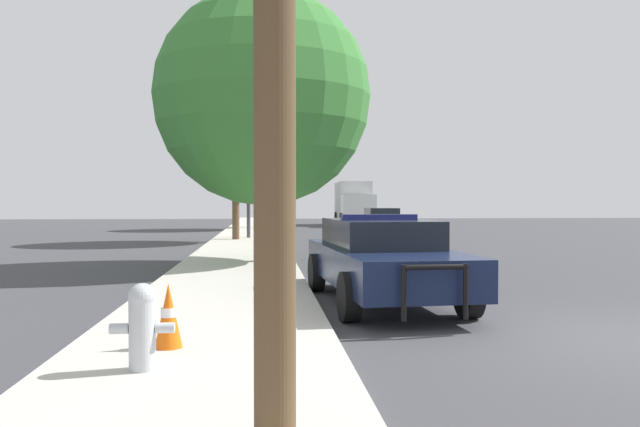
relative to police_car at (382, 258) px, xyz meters
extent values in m
plane|color=#3D3D42|center=(2.46, -3.04, -0.76)|extent=(110.00, 110.00, 0.00)
cube|color=#BCB7AD|center=(-2.64, -3.04, -0.69)|extent=(3.00, 110.00, 0.13)
cube|color=#141E3D|center=(0.00, -0.06, -0.11)|extent=(2.14, 5.05, 0.58)
cube|color=black|center=(-0.01, 0.19, 0.41)|extent=(1.73, 2.66, 0.46)
cylinder|color=black|center=(0.99, -1.53, -0.40)|extent=(0.29, 0.73, 0.72)
cylinder|color=black|center=(-0.79, -1.64, -0.40)|extent=(0.29, 0.73, 0.72)
cylinder|color=black|center=(0.79, 1.53, -0.40)|extent=(0.29, 0.73, 0.72)
cylinder|color=black|center=(-0.99, 1.41, -0.40)|extent=(0.29, 0.73, 0.72)
cylinder|color=black|center=(0.58, -2.61, -0.21)|extent=(0.07, 0.07, 0.71)
cylinder|color=black|center=(-0.24, -2.67, -0.21)|extent=(0.07, 0.07, 0.71)
cylinder|color=black|center=(0.17, -2.64, 0.12)|extent=(0.87, 0.13, 0.07)
cube|color=navy|center=(-0.01, 0.19, 0.69)|extent=(1.32, 0.29, 0.09)
cube|color=navy|center=(0.92, 0.00, -0.08)|extent=(0.24, 3.55, 0.16)
cylinder|color=#B7BCC1|center=(-3.13, -4.42, -0.30)|extent=(0.25, 0.25, 0.65)
sphere|color=#B7BCC1|center=(-3.13, -4.42, 0.05)|extent=(0.26, 0.26, 0.26)
cylinder|color=#B7BCC1|center=(-3.34, -4.42, -0.24)|extent=(0.17, 0.10, 0.10)
cylinder|color=#B7BCC1|center=(-2.92, -4.42, -0.24)|extent=(0.17, 0.10, 0.10)
cylinder|color=#424247|center=(-2.62, 17.13, 2.16)|extent=(0.16, 0.16, 5.57)
cylinder|color=#424247|center=(-1.18, 17.13, 4.79)|extent=(2.87, 0.11, 0.11)
cube|color=black|center=(0.26, 17.13, 4.34)|extent=(0.30, 0.24, 0.90)
sphere|color=red|center=(0.26, 17.00, 4.64)|extent=(0.20, 0.20, 0.20)
sphere|color=orange|center=(0.26, 17.00, 4.34)|extent=(0.20, 0.20, 0.20)
sphere|color=green|center=(0.26, 17.00, 4.04)|extent=(0.20, 0.20, 0.20)
cube|color=slate|center=(4.31, 22.14, -0.16)|extent=(1.84, 4.24, 0.56)
cube|color=black|center=(4.31, 22.35, 0.37)|extent=(1.57, 2.21, 0.48)
cylinder|color=black|center=(5.18, 20.82, -0.44)|extent=(0.25, 0.65, 0.64)
cylinder|color=black|center=(3.41, 20.83, -0.44)|extent=(0.25, 0.65, 0.64)
cylinder|color=black|center=(5.20, 23.44, -0.44)|extent=(0.25, 0.65, 0.64)
cylinder|color=black|center=(3.43, 23.45, -0.44)|extent=(0.25, 0.65, 0.64)
cube|color=silver|center=(4.41, 31.07, 0.56)|extent=(2.28, 2.13, 1.70)
cube|color=#B2B2B7|center=(4.54, 34.72, 1.03)|extent=(2.40, 5.34, 2.64)
cylinder|color=black|center=(5.50, 31.23, -0.29)|extent=(0.31, 0.96, 0.95)
cylinder|color=black|center=(3.34, 31.31, -0.29)|extent=(0.31, 0.96, 0.95)
cylinder|color=black|center=(5.66, 35.66, -0.29)|extent=(0.31, 0.96, 0.95)
cylinder|color=black|center=(3.50, 35.74, -0.29)|extent=(0.31, 0.96, 0.95)
cylinder|color=#4C3823|center=(-1.89, 28.18, 1.25)|extent=(0.40, 0.40, 3.76)
sphere|color=#5B9947|center=(-1.89, 28.18, 4.52)|extent=(5.06, 5.06, 5.06)
cylinder|color=brown|center=(-3.12, 15.98, 1.04)|extent=(0.30, 0.30, 3.35)
sphere|color=#999933|center=(-3.12, 15.98, 4.05)|extent=(4.84, 4.84, 4.84)
cylinder|color=brown|center=(-2.00, 6.20, 0.75)|extent=(0.38, 0.38, 2.76)
sphere|color=#387A33|center=(-2.00, 6.20, 3.69)|extent=(5.71, 5.71, 5.71)
cone|color=orange|center=(-3.02, -3.54, -0.28)|extent=(0.30, 0.30, 0.69)
cylinder|color=white|center=(-3.02, -3.54, -0.25)|extent=(0.16, 0.16, 0.10)
camera|label=1|loc=(-2.01, -10.37, 0.95)|focal=35.00mm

